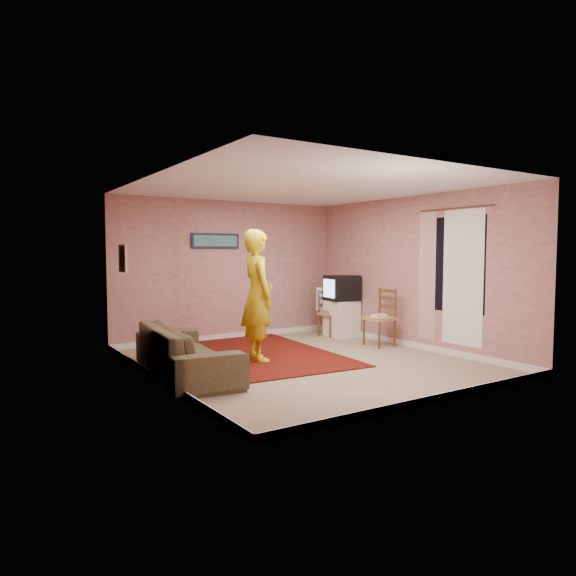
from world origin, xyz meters
TOP-DOWN VIEW (x-y plane):
  - ground at (0.00, 0.00)m, footprint 5.00×5.00m
  - wall_back at (0.00, 2.50)m, footprint 4.50×0.02m
  - wall_front at (0.00, -2.50)m, footprint 4.50×0.02m
  - wall_left at (-2.25, 0.00)m, footprint 0.02×5.00m
  - wall_right at (2.25, 0.00)m, footprint 0.02×5.00m
  - ceiling at (0.00, 0.00)m, footprint 4.50×5.00m
  - baseboard_back at (0.00, 2.49)m, footprint 4.50×0.02m
  - baseboard_front at (0.00, -2.49)m, footprint 4.50×0.02m
  - baseboard_left at (-2.24, 0.00)m, footprint 0.02×5.00m
  - baseboard_right at (2.24, 0.00)m, footprint 0.02×5.00m
  - window at (2.24, -0.90)m, footprint 0.01×1.10m
  - curtain_sheer at (2.23, -1.05)m, footprint 0.01×0.75m
  - curtain_floral at (2.21, -0.35)m, footprint 0.01×0.35m
  - curtain_rod at (2.20, -0.90)m, footprint 0.02×1.40m
  - picture_back at (-0.30, 2.47)m, footprint 0.95×0.04m
  - picture_left at (-2.22, 1.60)m, footprint 0.04×0.38m
  - area_rug at (-0.53, 0.94)m, footprint 2.92×3.54m
  - tv_cabinet at (1.95, 1.56)m, footprint 0.55×0.50m
  - crt_tv at (1.94, 1.56)m, footprint 0.64×0.59m
  - chair_a at (1.81, 1.71)m, footprint 0.44×0.42m
  - dvd_player at (1.81, 1.71)m, footprint 0.38×0.29m
  - blue_throw at (1.81, 1.90)m, footprint 0.42×0.05m
  - chair_b at (1.86, 0.39)m, footprint 0.44×0.46m
  - game_console at (1.86, 0.39)m, footprint 0.24×0.18m
  - sofa at (-1.80, 0.17)m, footprint 1.12×2.36m
  - person at (-0.52, 0.50)m, footprint 0.59×0.79m

SIDE VIEW (x-z plane):
  - ground at x=0.00m, z-range 0.00..0.00m
  - area_rug at x=-0.53m, z-range 0.00..0.02m
  - baseboard_back at x=0.00m, z-range 0.00..0.10m
  - baseboard_front at x=0.00m, z-range 0.00..0.10m
  - baseboard_left at x=-2.24m, z-range 0.00..0.10m
  - baseboard_right at x=2.24m, z-range 0.00..0.10m
  - sofa at x=-1.80m, z-range 0.00..0.67m
  - tv_cabinet at x=1.95m, z-range 0.00..0.70m
  - dvd_player at x=1.81m, z-range 0.46..0.52m
  - game_console at x=1.86m, z-range 0.51..0.56m
  - chair_a at x=1.81m, z-range 0.30..0.79m
  - chair_b at x=1.86m, z-range 0.34..0.89m
  - blue_throw at x=1.81m, z-range 0.50..0.95m
  - crt_tv at x=1.94m, z-range 0.70..1.19m
  - person at x=-0.52m, z-range 0.00..1.98m
  - curtain_sheer at x=2.23m, z-range 0.20..2.30m
  - curtain_floral at x=2.21m, z-range 0.20..2.30m
  - wall_back at x=0.00m, z-range 0.00..2.60m
  - wall_front at x=0.00m, z-range 0.00..2.60m
  - wall_left at x=-2.25m, z-range 0.00..2.60m
  - wall_right at x=2.25m, z-range 0.00..2.60m
  - window at x=2.24m, z-range 0.70..2.20m
  - picture_left at x=-2.22m, z-range 1.34..1.76m
  - picture_back at x=-0.30m, z-range 1.71..1.99m
  - curtain_rod at x=2.20m, z-range 2.31..2.33m
  - ceiling at x=0.00m, z-range 2.59..2.61m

